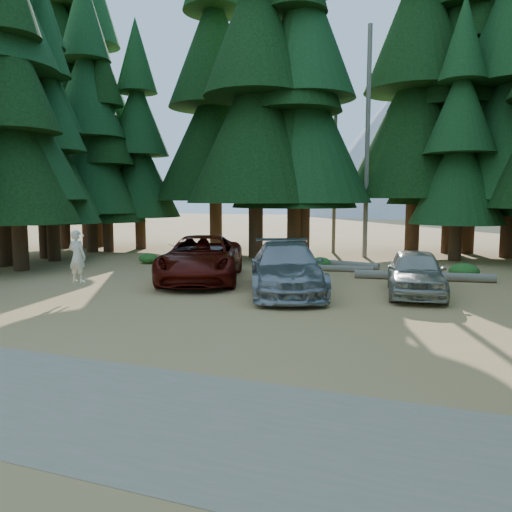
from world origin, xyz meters
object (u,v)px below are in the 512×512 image
object	(u,v)px
red_pickup	(202,258)
log_mid	(342,264)
silver_minivan_right	(416,272)
log_left	(328,268)
silver_minivan_center	(286,268)
log_right	(423,276)
frisbee_player	(77,256)

from	to	relation	value
red_pickup	log_mid	distance (m)	7.18
red_pickup	silver_minivan_right	world-z (taller)	red_pickup
silver_minivan_right	log_left	distance (m)	5.72
red_pickup	silver_minivan_center	bearing A→B (deg)	-36.78
silver_minivan_right	log_left	xyz separation A→B (m)	(-3.81, 4.22, -0.60)
red_pickup	log_left	size ratio (longest dim) A/B	1.59
silver_minivan_right	silver_minivan_center	bearing A→B (deg)	-171.69
log_mid	log_right	world-z (taller)	log_right
red_pickup	silver_minivan_right	size ratio (longest dim) A/B	1.41
silver_minivan_center	red_pickup	bearing A→B (deg)	141.44
silver_minivan_right	log_left	size ratio (longest dim) A/B	1.13
silver_minivan_center	log_right	size ratio (longest dim) A/B	1.11
log_left	log_right	distance (m)	4.12
red_pickup	frisbee_player	distance (m)	4.99
log_mid	log_right	distance (m)	4.54
silver_minivan_right	log_right	bearing A→B (deg)	80.89
log_right	silver_minivan_center	bearing A→B (deg)	-142.78
silver_minivan_right	frisbee_player	world-z (taller)	frisbee_player
log_left	log_right	xyz separation A→B (m)	(3.97, -1.11, 0.03)
frisbee_player	log_left	distance (m)	10.60
frisbee_player	silver_minivan_right	bearing A→B (deg)	-155.79
silver_minivan_right	frisbee_player	bearing A→B (deg)	-162.25
silver_minivan_center	log_left	bearing A→B (deg)	66.20
red_pickup	log_right	bearing A→B (deg)	1.40
log_left	log_mid	bearing A→B (deg)	70.48
silver_minivan_center	silver_minivan_right	bearing A→B (deg)	-6.30
silver_minivan_center	silver_minivan_right	xyz separation A→B (m)	(4.08, 1.06, -0.09)
frisbee_player	log_right	bearing A→B (deg)	-142.95
log_right	red_pickup	bearing A→B (deg)	-166.86
silver_minivan_right	frisbee_player	xyz separation A→B (m)	(-9.86, -4.40, 0.61)
frisbee_player	log_mid	bearing A→B (deg)	-121.77
frisbee_player	log_left	world-z (taller)	frisbee_player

